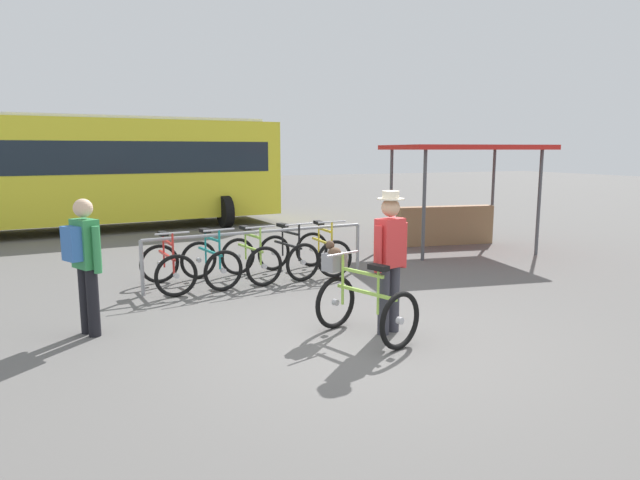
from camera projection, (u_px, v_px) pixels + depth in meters
ground_plane at (359, 342)px, 6.44m from camera, size 80.00×80.00×0.00m
bike_rack_rail at (260, 242)px, 9.29m from camera, size 3.89×0.40×0.88m
racked_bike_red at (167, 267)px, 8.79m from camera, size 0.78×1.18×0.98m
racked_bike_teal at (210, 263)px, 9.12m from camera, size 0.86×1.22×0.98m
racked_bike_lime at (250, 259)px, 9.44m from camera, size 0.83×1.18×0.97m
racked_bike_black at (288, 255)px, 9.77m from camera, size 0.84×1.21×0.98m
racked_bike_yellow at (323, 252)px, 10.10m from camera, size 0.67×1.10×0.97m
featured_bicycle at (358, 296)px, 6.60m from camera, size 0.98×1.26×1.09m
person_with_featured_bike at (390, 256)px, 6.63m from camera, size 0.51×0.32×1.72m
pedestrian_with_backpack at (85, 258)px, 6.55m from camera, size 0.43×0.48×1.64m
bus_distant at (95, 167)px, 15.23m from camera, size 10.19×4.03×3.08m
market_stall at (455, 186)px, 12.48m from camera, size 3.43×2.77×2.30m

